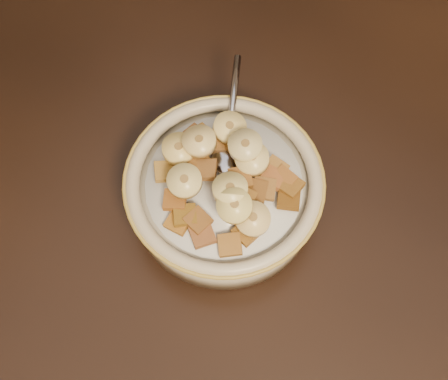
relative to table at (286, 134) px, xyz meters
The scene contains 42 objects.
floor 0.78m from the table, ahead, with size 4.00×4.50×0.10m, color #422816.
table is the anchor object (origin of this frame).
cereal_bowl 0.12m from the table, 96.63° to the right, with size 0.18×0.18×0.04m, color #AFA48E.
milk 0.13m from the table, 96.63° to the right, with size 0.15×0.15×0.00m, color silver.
spoon 0.11m from the table, 105.92° to the right, with size 0.03×0.04×0.01m, color #898DA3.
cereal_square_0 0.16m from the table, 115.94° to the right, with size 0.02×0.02×0.01m, color olive.
cereal_square_1 0.17m from the table, 105.06° to the right, with size 0.02×0.02×0.01m, color brown.
cereal_square_2 0.14m from the table, 108.57° to the right, with size 0.02×0.02×0.01m, color #633311.
cereal_square_3 0.12m from the table, 68.63° to the right, with size 0.02×0.02×0.01m, color brown.
cereal_square_4 0.15m from the table, 84.27° to the right, with size 0.02×0.02×0.01m, color brown.
cereal_square_5 0.12m from the table, 116.21° to the right, with size 0.02×0.02×0.01m, color #925D21.
cereal_square_6 0.12m from the table, 64.40° to the right, with size 0.02×0.02×0.01m, color brown.
cereal_square_7 0.10m from the table, 119.08° to the right, with size 0.02×0.02×0.01m, color olive.
cereal_square_8 0.13m from the table, 77.29° to the right, with size 0.02×0.02×0.01m, color brown.
cereal_square_9 0.17m from the table, 94.70° to the right, with size 0.02×0.02×0.01m, color brown.
cereal_square_10 0.13m from the table, 64.77° to the right, with size 0.02×0.02×0.01m, color brown.
cereal_square_11 0.14m from the table, 89.27° to the right, with size 0.02×0.02×0.01m, color brown.
cereal_square_12 0.11m from the table, 74.62° to the right, with size 0.02×0.02×0.01m, color brown.
cereal_square_13 0.18m from the table, 90.99° to the right, with size 0.02×0.02×0.01m, color brown.
cereal_square_14 0.14m from the table, 104.74° to the right, with size 0.02×0.02×0.01m, color brown.
cereal_square_15 0.18m from the table, 99.67° to the right, with size 0.02×0.02×0.01m, color #9A6419.
cereal_square_16 0.15m from the table, 90.93° to the right, with size 0.02×0.02×0.01m, color olive.
cereal_square_17 0.11m from the table, 101.44° to the right, with size 0.02×0.02×0.01m, color #9B571B.
cereal_square_18 0.16m from the table, 78.68° to the right, with size 0.02×0.02×0.01m, color #9B651E.
cereal_square_19 0.13m from the table, 125.98° to the right, with size 0.02×0.02×0.01m, color brown.
cereal_square_20 0.12m from the table, 89.33° to the right, with size 0.02×0.02×0.01m, color brown.
cereal_square_21 0.13m from the table, 80.90° to the right, with size 0.02×0.02×0.01m, color brown.
cereal_square_22 0.15m from the table, 90.20° to the right, with size 0.02×0.02×0.01m, color brown.
cereal_square_23 0.12m from the table, 124.24° to the right, with size 0.02×0.02×0.01m, color #9D6529.
cereal_square_24 0.12m from the table, 75.11° to the right, with size 0.02×0.02×0.01m, color brown.
cereal_square_25 0.14m from the table, 120.87° to the right, with size 0.02×0.02×0.01m, color brown.
cereal_square_26 0.18m from the table, 82.23° to the right, with size 0.02×0.02×0.01m, color #9B662D.
cereal_square_27 0.18m from the table, 98.99° to the right, with size 0.02×0.02×0.01m, color brown.
banana_slice_0 0.12m from the table, 88.65° to the right, with size 0.03×0.03×0.01m, color tan.
banana_slice_1 0.15m from the table, 119.07° to the right, with size 0.03×0.03×0.01m, color #E2C372.
banana_slice_2 0.14m from the table, 115.69° to the right, with size 0.03×0.03×0.01m, color tan.
banana_slice_3 0.16m from the table, 89.65° to the right, with size 0.03×0.03×0.01m, color #E9E193.
banana_slice_4 0.11m from the table, 115.62° to the right, with size 0.03×0.03×0.01m, color #FFDF89.
banana_slice_5 0.17m from the table, 85.06° to the right, with size 0.03×0.03×0.01m, color #D1BA67.
banana_slice_6 0.16m from the table, 77.73° to the right, with size 0.03×0.03×0.01m, color tan.
banana_slice_7 0.17m from the table, 105.60° to the right, with size 0.03×0.03×0.01m, color beige.
banana_slice_8 0.12m from the table, 95.96° to the right, with size 0.03×0.03×0.01m, color beige.
Camera 1 is at (0.10, -0.30, 1.26)m, focal length 45.00 mm.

